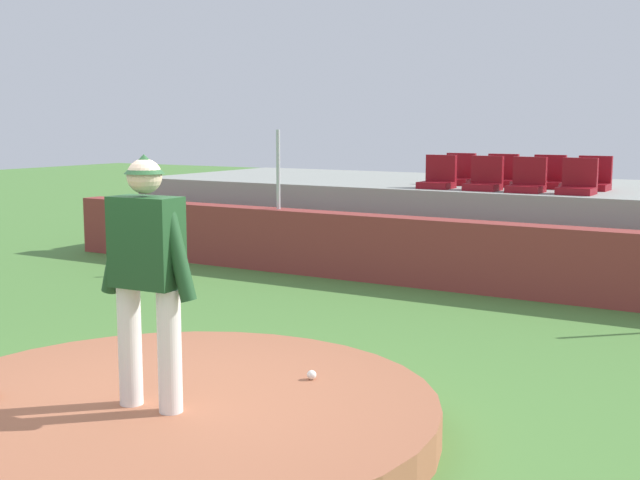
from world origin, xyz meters
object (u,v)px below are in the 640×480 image
Objects in this scene: stadium_chair_0 at (438,178)px; stadium_chair_4 at (459,175)px; stadium_chair_1 at (485,180)px; stadium_chair_7 at (593,179)px; stadium_chair_3 at (578,183)px; pitcher at (147,263)px; stadium_chair_5 at (501,176)px; baseball at (312,375)px; stadium_chair_6 at (548,178)px; stadium_chair_2 at (527,181)px.

stadium_chair_4 is at bearing -88.64° from stadium_chair_0.
stadium_chair_1 is 1.15m from stadium_chair_4.
stadium_chair_1 and stadium_chair_7 have the same top height.
stadium_chair_4 is at bearing -22.33° from stadium_chair_3.
stadium_chair_0 is at bearing 94.78° from pitcher.
stadium_chair_3 is 1.00× the size of stadium_chair_5.
stadium_chair_6 reaches higher than baseball.
stadium_chair_0 is 0.73m from stadium_chair_1.
stadium_chair_7 is (1.42, -0.03, 0.00)m from stadium_chair_5.
stadium_chair_2 is (1.38, -0.02, 0.00)m from stadium_chair_0.
stadium_chair_5 is at bearing 97.97° from baseball.
stadium_chair_1 is (-0.98, 6.45, 1.10)m from baseball.
stadium_chair_3 and stadium_chair_4 have the same top height.
stadium_chair_4 is at bearing 1.19° from stadium_chair_5.
baseball is 0.15× the size of stadium_chair_3.
stadium_chair_5 is (-0.05, 0.88, 0.00)m from stadium_chair_1.
pitcher is 8.49m from stadium_chair_7.
stadium_chair_3 is at bearing 147.97° from stadium_chair_5.
stadium_chair_1 and stadium_chair_5 have the same top height.
stadium_chair_1 is at bearing 98.60° from baseball.
stadium_chair_1 is at bearing -179.61° from stadium_chair_0.
stadium_chair_3 and stadium_chair_6 have the same top height.
stadium_chair_3 is at bearing 86.65° from baseball.
stadium_chair_5 is (-0.40, 8.46, 0.12)m from pitcher.
stadium_chair_1 and stadium_chair_2 have the same top height.
stadium_chair_0 and stadium_chair_3 have the same top height.
stadium_chair_4 is at bearing -49.11° from stadium_chair_1.
stadium_chair_0 is at bearing 91.36° from stadium_chair_4.
stadium_chair_4 is at bearing -32.42° from stadium_chair_2.
stadium_chair_5 is 1.42m from stadium_chair_7.
baseball is 0.15× the size of stadium_chair_5.
stadium_chair_6 is (-0.67, 0.87, 0.00)m from stadium_chair_3.
stadium_chair_0 is 1.00× the size of stadium_chair_7.
stadium_chair_0 is at bearing -0.66° from stadium_chair_2.
pitcher reaches higher than stadium_chair_2.
stadium_chair_5 is (0.70, 0.01, 0.00)m from stadium_chair_4.
pitcher reaches higher than stadium_chair_6.
stadium_chair_1 is 1.00× the size of stadium_chair_4.
pitcher reaches higher than stadium_chair_3.
stadium_chair_2 and stadium_chair_5 have the same top height.
stadium_chair_7 is at bearing 178.62° from stadium_chair_5.
stadium_chair_3 is (0.38, 6.46, 1.10)m from baseball.
stadium_chair_1 is at bearing -1.85° from stadium_chair_2.
stadium_chair_6 is (0.74, -0.01, 0.00)m from stadium_chair_5.
stadium_chair_4 is at bearing 94.09° from pitcher.
baseball is (0.62, 1.13, -0.99)m from pitcher.
stadium_chair_6 is at bearing -92.54° from stadium_chair_2.
stadium_chair_6 is 1.00× the size of stadium_chair_7.
stadium_chair_1 is 1.00× the size of stadium_chair_5.
stadium_chair_3 is at bearing -179.86° from stadium_chair_1.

